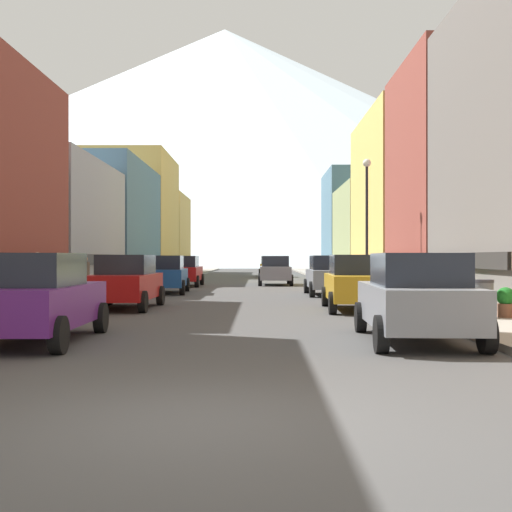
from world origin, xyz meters
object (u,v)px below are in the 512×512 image
Objects in this scene: car_left_2 at (165,274)px; streetlamp_right at (367,205)px; car_left_0 at (35,297)px; car_driving_0 at (275,270)px; car_left_1 at (125,281)px; car_right_0 at (416,297)px; car_left_3 at (184,271)px; potted_plant_0 at (506,301)px; pedestrian_1 at (85,278)px; car_driving_1 at (271,267)px; pedestrian_0 at (38,282)px; car_right_2 at (329,275)px; car_right_1 at (357,282)px; potted_plant_1 at (468,291)px; trash_bin_right at (482,299)px.

streetlamp_right is (9.15, -2.18, 3.09)m from car_left_2.
car_left_0 is 1.01× the size of car_driving_0.
car_right_0 is at bearing -48.36° from car_left_1.
car_left_2 is 7.58m from car_left_3.
potted_plant_0 is (10.80, -13.97, -0.34)m from car_left_2.
car_right_0 reaches higher than pedestrian_1.
pedestrian_0 reaches higher than car_driving_1.
car_left_1 is at bearing -90.00° from car_left_3.
car_left_0 is at bearing -120.21° from streetlamp_right.
car_left_0 is 18.18m from car_right_2.
car_right_1 is 1.01× the size of car_driving_0.
car_right_2 is at bearing -49.68° from car_left_3.
car_left_2 is 1.00× the size of car_right_1.
car_left_2 is at bearing 113.16° from car_right_0.
car_left_2 is 5.58m from pedestrian_1.
car_right_1 is (7.60, 8.16, 0.00)m from car_left_0.
car_left_2 is 1.02× the size of car_driving_1.
pedestrian_0 reaches higher than car_right_2.
potted_plant_1 is at bearing 90.00° from potted_plant_0.
pedestrian_0 reaches higher than potted_plant_1.
car_left_0 is 0.99× the size of car_right_0.
potted_plant_0 is at bearing -14.49° from pedestrian_0.
car_left_2 is 4.57× the size of trash_bin_right.
pedestrian_1 is (-13.25, 5.88, 0.20)m from potted_plant_1.
car_driving_1 is at bearing 81.21° from car_left_1.
car_right_0 is 1.02× the size of car_right_2.
car_left_3 is 2.57× the size of pedestrian_0.
car_left_3 is at bearing 120.32° from potted_plant_1.
car_driving_0 is at bearing 104.91° from potted_plant_1.
car_right_1 is at bearing 47.02° from car_left_0.
pedestrian_1 is at bearing 144.20° from trash_bin_right.
car_left_1 is 1.00× the size of car_driving_0.
potted_plant_0 is at bearing 11.33° from trash_bin_right.
trash_bin_right is 0.57× the size of pedestrian_0.
car_left_2 is at bearing -89.98° from car_left_3.
car_right_0 is (7.60, 0.14, 0.00)m from car_left_0.
streetlamp_right is (3.75, -27.89, 3.09)m from car_driving_1.
car_left_1 reaches higher than potted_plant_0.
car_left_0 is at bearing -160.01° from potted_plant_0.
car_driving_0 is 16.40m from pedestrian_1.
potted_plant_0 is at bearing -52.89° from car_right_1.
trash_bin_right is (4.75, -23.48, -0.26)m from car_driving_0.
potted_plant_1 is 9.46m from streetlamp_right.
potted_plant_0 is at bearing -90.00° from potted_plant_1.
potted_plant_0 is at bearing -82.25° from car_driving_1.
car_left_2 is at bearing 63.91° from pedestrian_1.
car_left_1 is 19.37m from car_driving_0.
car_right_0 is 1.00× the size of car_right_1.
pedestrian_1 is at bearing 128.25° from car_right_0.
streetlamp_right is (11.60, 2.83, 3.11)m from pedestrian_1.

